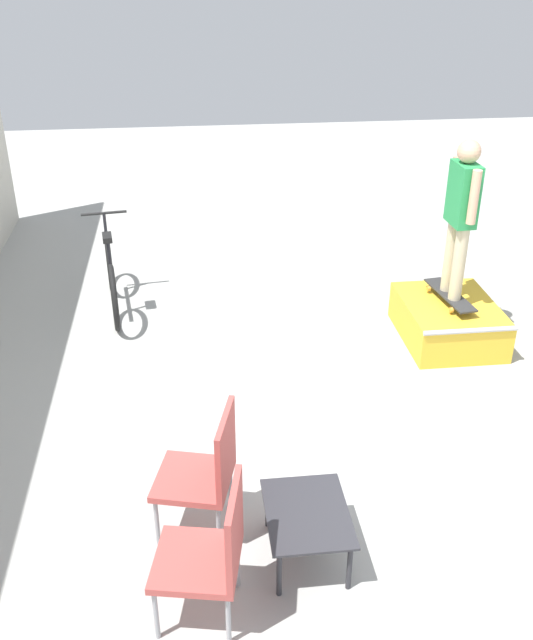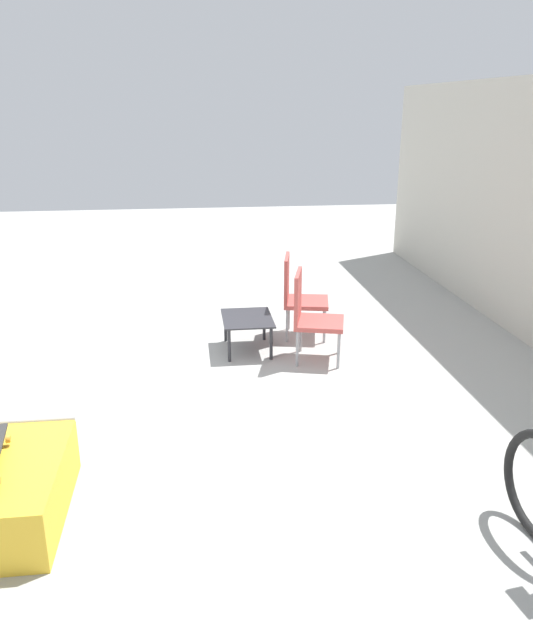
{
  "view_description": "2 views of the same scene",
  "coord_description": "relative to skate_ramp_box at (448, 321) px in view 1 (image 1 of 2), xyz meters",
  "views": [
    {
      "loc": [
        -4.84,
        1.89,
        3.78
      ],
      "look_at": [
        0.35,
        1.28,
        1.0
      ],
      "focal_mm": 40.0,
      "sensor_mm": 36.0,
      "label": 1
    },
    {
      "loc": [
        5.38,
        0.57,
        2.66
      ],
      "look_at": [
        0.58,
        1.18,
        1.0
      ],
      "focal_mm": 35.0,
      "sensor_mm": 36.0,
      "label": 2
    }
  ],
  "objects": [
    {
      "name": "person_skater",
      "position": [
        0.04,
        0.0,
        1.25
      ],
      "size": [
        0.57,
        0.23,
        1.62
      ],
      "rotation": [
        0.0,
        0.0,
        0.04
      ],
      "color": "#C6B793",
      "rests_on": "skateboard_on_ramp"
    },
    {
      "name": "ground_plane",
      "position": [
        -1.59,
        0.81,
        -0.21
      ],
      "size": [
        24.0,
        24.0,
        0.0
      ],
      "primitive_type": "plane",
      "color": "#A8A8A3"
    },
    {
      "name": "bicycle",
      "position": [
        1.16,
        3.61,
        0.18
      ],
      "size": [
        1.77,
        0.52,
        1.03
      ],
      "rotation": [
        0.0,
        0.0,
        0.13
      ],
      "color": "black",
      "rests_on": "ground_plane"
    },
    {
      "name": "coffee_table",
      "position": [
        -2.87,
        2.01,
        0.14
      ],
      "size": [
        0.73,
        0.56,
        0.4
      ],
      "color": "#2D2D33",
      "rests_on": "ground_plane"
    },
    {
      "name": "patio_chair_right",
      "position": [
        -2.51,
        2.66,
        0.33
      ],
      "size": [
        0.64,
        0.64,
        0.99
      ],
      "rotation": [
        0.0,
        0.0,
        2.88
      ],
      "color": "#99999E",
      "rests_on": "ground_plane"
    },
    {
      "name": "skateboard_on_ramp",
      "position": [
        0.04,
        0.0,
        0.29
      ],
      "size": [
        0.86,
        0.33,
        0.07
      ],
      "rotation": [
        0.0,
        0.0,
        0.13
      ],
      "color": "#2D2D2D",
      "rests_on": "skate_ramp_box"
    },
    {
      "name": "skate_ramp_box",
      "position": [
        0.0,
        0.0,
        0.0
      ],
      "size": [
        1.22,
        0.96,
        0.44
      ],
      "color": "gold",
      "rests_on": "ground_plane"
    },
    {
      "name": "patio_chair_left",
      "position": [
        -3.27,
        2.66,
        0.33
      ],
      "size": [
        0.61,
        0.61,
        0.99
      ],
      "rotation": [
        0.0,
        0.0,
        2.94
      ],
      "color": "#99999E",
      "rests_on": "ground_plane"
    }
  ]
}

